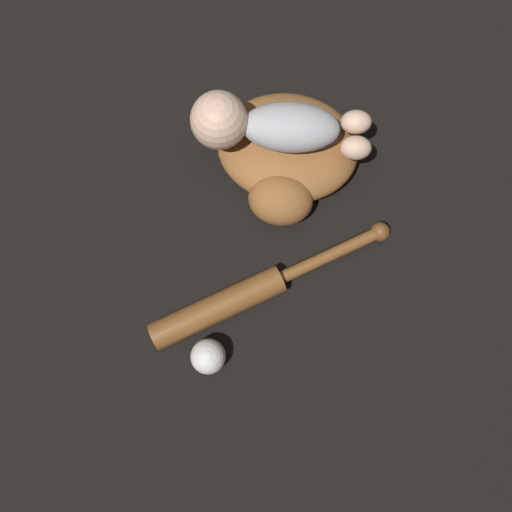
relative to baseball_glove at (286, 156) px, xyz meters
The scene contains 5 objects.
ground_plane 0.07m from the baseball_glove, 21.53° to the left, with size 6.00×6.00×0.00m, color black.
baseball_glove is the anchor object (origin of this frame).
baby_figure 0.11m from the baseball_glove, ahead, with size 0.37×0.24×0.12m.
baseball_bat 0.32m from the baseball_glove, 100.84° to the left, with size 0.37×0.47×0.06m.
baseball 0.47m from the baseball_glove, 97.02° to the left, with size 0.07×0.07×0.07m.
Camera 1 is at (-0.19, 0.42, 1.09)m, focal length 35.00 mm.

